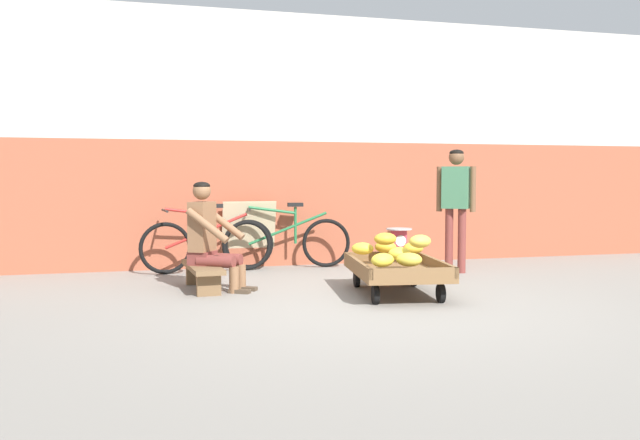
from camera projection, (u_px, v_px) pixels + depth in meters
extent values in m
plane|color=gray|center=(377.00, 308.00, 6.18)|extent=(80.00, 80.00, 0.00)
cube|color=#A35138|center=(294.00, 203.00, 9.31)|extent=(16.00, 0.30, 1.67)
cube|color=beige|center=(293.00, 79.00, 9.21)|extent=(16.00, 0.30, 1.69)
cube|color=brown|center=(396.00, 271.00, 6.90)|extent=(1.04, 1.55, 0.05)
cube|color=brown|center=(357.00, 265.00, 6.85)|extent=(0.25, 1.43, 0.10)
cube|color=brown|center=(434.00, 263.00, 6.94)|extent=(0.25, 1.43, 0.10)
cube|color=brown|center=(382.00, 256.00, 7.59)|extent=(0.84, 0.16, 0.10)
cube|color=brown|center=(414.00, 274.00, 6.20)|extent=(0.84, 0.16, 0.10)
cylinder|color=black|center=(357.00, 279.00, 7.37)|extent=(0.08, 0.19, 0.18)
cylinder|color=black|center=(413.00, 278.00, 7.45)|extent=(0.08, 0.19, 0.18)
cylinder|color=black|center=(375.00, 295.00, 6.37)|extent=(0.08, 0.19, 0.18)
cylinder|color=black|center=(441.00, 293.00, 6.45)|extent=(0.08, 0.19, 0.18)
ellipsoid|color=yellow|center=(382.00, 260.00, 6.27)|extent=(0.29, 0.27, 0.13)
ellipsoid|color=yellow|center=(399.00, 254.00, 6.81)|extent=(0.27, 0.22, 0.13)
ellipsoid|color=yellow|center=(363.00, 249.00, 7.28)|extent=(0.30, 0.28, 0.13)
ellipsoid|color=gold|center=(409.00, 260.00, 6.30)|extent=(0.29, 0.27, 0.13)
ellipsoid|color=gold|center=(413.00, 248.00, 7.34)|extent=(0.28, 0.24, 0.13)
ellipsoid|color=gold|center=(385.00, 247.00, 7.45)|extent=(0.30, 0.29, 0.13)
ellipsoid|color=yellow|center=(420.00, 241.00, 6.68)|extent=(0.29, 0.25, 0.13)
ellipsoid|color=gold|center=(385.00, 239.00, 7.14)|extent=(0.25, 0.19, 0.13)
cube|color=brown|center=(203.00, 267.00, 7.18)|extent=(0.36, 1.12, 0.05)
cube|color=brown|center=(197.00, 275.00, 7.55)|extent=(0.24, 0.09, 0.22)
cube|color=brown|center=(209.00, 285.00, 6.83)|extent=(0.24, 0.09, 0.22)
cylinder|color=brown|center=(241.00, 277.00, 7.16)|extent=(0.10, 0.10, 0.27)
cube|color=#4C3D2D|center=(246.00, 289.00, 7.15)|extent=(0.23, 0.19, 0.04)
cylinder|color=brown|center=(224.00, 259.00, 7.20)|extent=(0.41, 0.32, 0.13)
cylinder|color=brown|center=(234.00, 280.00, 6.99)|extent=(0.10, 0.10, 0.27)
cube|color=#4C3D2D|center=(240.00, 291.00, 6.98)|extent=(0.23, 0.19, 0.04)
cylinder|color=brown|center=(216.00, 261.00, 7.03)|extent=(0.41, 0.32, 0.13)
cube|color=brown|center=(202.00, 258.00, 7.18)|extent=(0.34, 0.35, 0.14)
cube|color=brown|center=(202.00, 227.00, 7.15)|extent=(0.32, 0.37, 0.52)
cylinder|color=brown|center=(224.00, 223.00, 7.30)|extent=(0.44, 0.31, 0.36)
cylinder|color=brown|center=(207.00, 226.00, 6.92)|extent=(0.44, 0.31, 0.36)
sphere|color=brown|center=(202.00, 191.00, 7.13)|extent=(0.19, 0.19, 0.19)
ellipsoid|color=black|center=(202.00, 186.00, 7.13)|extent=(0.17, 0.17, 0.09)
cube|color=gold|center=(399.00, 266.00, 7.97)|extent=(0.36, 0.28, 0.30)
cylinder|color=#28282D|center=(399.00, 252.00, 7.96)|extent=(0.20, 0.20, 0.03)
cube|color=#C6384C|center=(399.00, 240.00, 7.95)|extent=(0.16, 0.10, 0.24)
cylinder|color=white|center=(401.00, 241.00, 7.90)|extent=(0.13, 0.01, 0.13)
cylinder|color=#B2B5BA|center=(399.00, 229.00, 7.94)|extent=(0.30, 0.30, 0.01)
torus|color=black|center=(165.00, 248.00, 8.34)|extent=(0.64, 0.10, 0.64)
torus|color=black|center=(247.00, 245.00, 8.69)|extent=(0.64, 0.10, 0.64)
cylinder|color=#AD231E|center=(207.00, 231.00, 8.50)|extent=(1.03, 0.12, 0.43)
cylinder|color=#AD231E|center=(215.00, 227.00, 8.53)|extent=(0.04, 0.04, 0.48)
cylinder|color=#AD231E|center=(190.00, 212.00, 8.42)|extent=(0.62, 0.08, 0.12)
cube|color=black|center=(214.00, 206.00, 8.51)|extent=(0.21, 0.12, 0.05)
cylinder|color=black|center=(165.00, 211.00, 8.31)|extent=(0.07, 0.48, 0.03)
torus|color=black|center=(249.00, 244.00, 8.84)|extent=(0.64, 0.12, 0.64)
torus|color=black|center=(326.00, 243.00, 9.01)|extent=(0.64, 0.12, 0.64)
cylinder|color=#236B3D|center=(288.00, 228.00, 8.91)|extent=(1.03, 0.15, 0.43)
cylinder|color=#236B3D|center=(295.00, 225.00, 8.93)|extent=(0.04, 0.04, 0.48)
cylinder|color=#236B3D|center=(272.00, 210.00, 8.87)|extent=(0.61, 0.10, 0.12)
cube|color=black|center=(295.00, 205.00, 8.91)|extent=(0.21, 0.12, 0.05)
cylinder|color=black|center=(249.00, 209.00, 8.82)|extent=(0.08, 0.48, 0.03)
cube|color=#C6B289|center=(249.00, 234.00, 8.98)|extent=(0.70, 0.25, 0.88)
cylinder|color=brown|center=(462.00, 241.00, 8.45)|extent=(0.10, 0.10, 0.80)
cylinder|color=brown|center=(449.00, 240.00, 8.52)|extent=(0.10, 0.10, 0.80)
cube|color=#427A56|center=(456.00, 188.00, 8.44)|extent=(0.37, 0.36, 0.52)
cylinder|color=brown|center=(473.00, 189.00, 8.36)|extent=(0.07, 0.07, 0.56)
cylinder|color=brown|center=(439.00, 189.00, 8.53)|extent=(0.07, 0.07, 0.56)
sphere|color=brown|center=(456.00, 157.00, 8.42)|extent=(0.19, 0.19, 0.19)
ellipsoid|color=black|center=(456.00, 153.00, 8.42)|extent=(0.17, 0.17, 0.09)
cube|color=#D13D4C|center=(404.00, 273.00, 7.58)|extent=(0.18, 0.12, 0.24)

